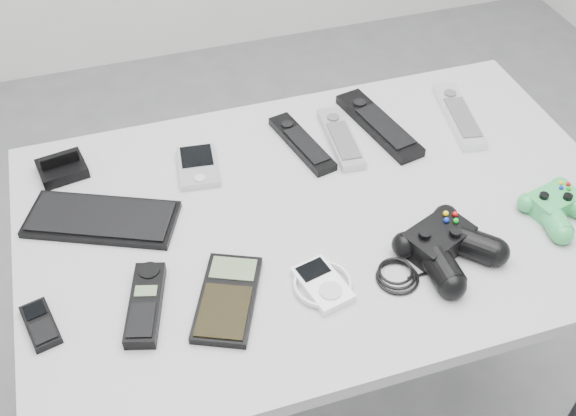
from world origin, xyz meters
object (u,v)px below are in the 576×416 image
object	(u,v)px
calculator	(227,298)
mp3_player	(323,284)
pda_keyboard	(102,219)
cordless_handset	(145,304)
controller_black	(446,244)
desk	(325,234)
mobile_phone	(40,324)
remote_silver_a	(341,137)
remote_black_a	(302,143)
controller_green	(559,205)
pda	(198,166)
remote_black_b	(379,124)
remote_silver_b	(459,115)

from	to	relation	value
calculator	mp3_player	bearing A→B (deg)	17.22
pda_keyboard	cordless_handset	distance (m)	0.22
controller_black	cordless_handset	bearing A→B (deg)	153.84
desk	mobile_phone	xyz separation A→B (m)	(-0.50, -0.11, 0.07)
mobile_phone	calculator	world-z (taller)	calculator
desk	cordless_handset	bearing A→B (deg)	-160.33
remote_silver_a	calculator	bearing A→B (deg)	-129.66
remote_black_a	controller_green	world-z (taller)	controller_green
remote_silver_a	cordless_handset	xyz separation A→B (m)	(-0.44, -0.30, 0.00)
pda	cordless_handset	xyz separation A→B (m)	(-0.15, -0.30, 0.00)
remote_black_a	pda	bearing A→B (deg)	169.10
pda_keyboard	controller_black	xyz separation A→B (m)	(0.54, -0.25, 0.02)
remote_black_b	mobile_phone	bearing A→B (deg)	-168.09
mobile_phone	controller_black	size ratio (longest dim) A/B	0.34
remote_silver_b	controller_black	size ratio (longest dim) A/B	0.81
desk	calculator	xyz separation A→B (m)	(-0.22, -0.15, 0.07)
mobile_phone	remote_silver_a	bearing A→B (deg)	11.89
calculator	desk	bearing A→B (deg)	58.17
desk	remote_black_b	xyz separation A→B (m)	(0.18, 0.19, 0.07)
remote_silver_b	remote_black_b	bearing A→B (deg)	-176.53
pda_keyboard	cordless_handset	world-z (taller)	cordless_handset
calculator	remote_black_b	bearing A→B (deg)	64.18
pda_keyboard	pda	distance (m)	0.21
remote_silver_a	mobile_phone	size ratio (longest dim) A/B	2.08
remote_silver_a	remote_black_a	bearing A→B (deg)	178.47
remote_silver_b	mp3_player	xyz separation A→B (m)	(-0.42, -0.34, -0.00)
controller_green	remote_silver_a	bearing A→B (deg)	120.21
remote_black_b	controller_black	bearing A→B (deg)	-106.73
pda_keyboard	remote_black_a	bearing A→B (deg)	36.89
remote_black_b	mp3_player	distance (m)	0.43
desk	remote_silver_a	xyz separation A→B (m)	(0.09, 0.17, 0.07)
cordless_handset	controller_black	size ratio (longest dim) A/B	0.58
desk	mp3_player	distance (m)	0.19
pda_keyboard	remote_silver_a	distance (m)	0.49
mobile_phone	mp3_player	xyz separation A→B (m)	(0.43, -0.06, 0.00)
pda_keyboard	controller_green	bearing A→B (deg)	7.86
remote_black_b	calculator	xyz separation A→B (m)	(-0.40, -0.34, -0.00)
desk	pda_keyboard	world-z (taller)	pda_keyboard
remote_black_b	remote_silver_b	bearing A→B (deg)	-18.27
mp3_player	remote_silver_a	bearing A→B (deg)	51.74
remote_black_b	cordless_handset	world-z (taller)	cordless_handset
remote_black_b	controller_green	xyz separation A→B (m)	(0.21, -0.32, 0.01)
mobile_phone	cordless_handset	world-z (taller)	cordless_handset
remote_silver_a	remote_black_b	size ratio (longest dim) A/B	0.80
controller_green	remote_black_a	bearing A→B (deg)	126.24
remote_silver_a	mobile_phone	xyz separation A→B (m)	(-0.59, -0.28, -0.00)
controller_green	desk	bearing A→B (deg)	147.45
remote_silver_a	remote_black_b	bearing A→B (deg)	14.65
pda	cordless_handset	distance (m)	0.33
remote_black_b	cordless_handset	distance (m)	0.61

